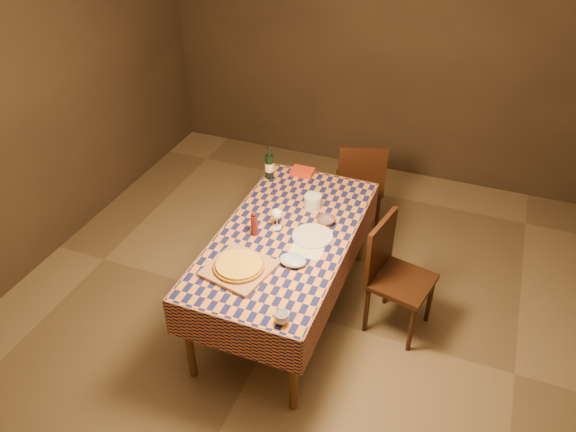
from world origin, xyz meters
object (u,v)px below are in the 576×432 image
at_px(pizza, 239,265).
at_px(chair_far, 360,181).
at_px(wine_bottle, 269,166).
at_px(dining_table, 286,243).
at_px(white_plate, 312,236).
at_px(chair_right, 393,270).
at_px(bowl, 326,221).
at_px(cutting_board, 239,269).

relative_size(pizza, chair_far, 0.41).
bearing_deg(wine_bottle, dining_table, -58.94).
distance_m(white_plate, chair_far, 1.28).
relative_size(white_plate, chair_right, 0.32).
bearing_deg(white_plate, bowl, 79.79).
distance_m(dining_table, chair_far, 1.32).
height_order(dining_table, cutting_board, cutting_board).
bearing_deg(bowl, wine_bottle, 145.25).
bearing_deg(chair_right, cutting_board, -144.29).
distance_m(bowl, chair_far, 1.09).
distance_m(white_plate, chair_right, 0.65).
bearing_deg(chair_far, cutting_board, -101.67).
xyz_separation_m(wine_bottle, chair_far, (0.64, 0.61, -0.36)).
relative_size(wine_bottle, chair_right, 0.32).
xyz_separation_m(bowl, chair_far, (-0.01, 1.05, -0.27)).
relative_size(bowl, chair_right, 0.15).
distance_m(cutting_board, white_plate, 0.62).
bearing_deg(chair_far, pizza, -101.67).
relative_size(cutting_board, bowl, 2.89).
xyz_separation_m(cutting_board, pizza, (0.00, 0.00, 0.03)).
bearing_deg(wine_bottle, white_plate, -46.83).
bearing_deg(chair_right, white_plate, -166.43).
height_order(dining_table, chair_far, chair_far).
bearing_deg(wine_bottle, chair_right, -23.05).
height_order(pizza, bowl, pizza).
height_order(cutting_board, white_plate, cutting_board).
xyz_separation_m(dining_table, bowl, (0.23, 0.24, 0.10)).
xyz_separation_m(bowl, wine_bottle, (-0.64, 0.45, 0.09)).
distance_m(wine_bottle, chair_right, 1.34).
height_order(wine_bottle, white_plate, wine_bottle).
height_order(bowl, white_plate, bowl).
xyz_separation_m(chair_far, chair_right, (0.55, -1.11, 0.00)).
bearing_deg(pizza, dining_table, 73.45).
bearing_deg(dining_table, cutting_board, -106.55).
xyz_separation_m(cutting_board, wine_bottle, (-0.27, 1.17, 0.10)).
distance_m(cutting_board, chair_right, 1.16).
bearing_deg(chair_right, dining_table, -166.96).
bearing_deg(chair_far, white_plate, -91.38).
height_order(bowl, chair_right, chair_right).
height_order(white_plate, chair_far, chair_far).
xyz_separation_m(pizza, bowl, (0.37, 0.72, -0.02)).
distance_m(cutting_board, bowl, 0.81).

